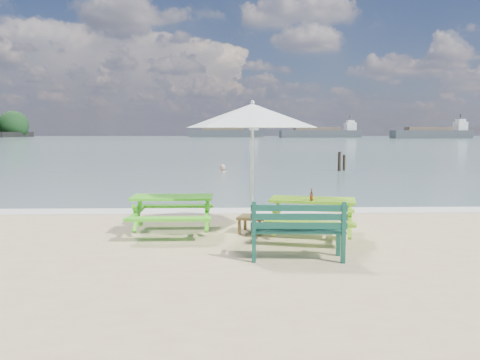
{
  "coord_description": "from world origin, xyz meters",
  "views": [
    {
      "loc": [
        -0.39,
        -7.7,
        2.14
      ],
      "look_at": [
        -0.1,
        3.0,
        1.0
      ],
      "focal_mm": 35.0,
      "sensor_mm": 36.0,
      "label": 1
    }
  ],
  "objects_px": {
    "swimmer": "(222,181)",
    "patio_umbrella": "(252,116)",
    "park_bench": "(297,242)",
    "beer_bottle": "(312,197)",
    "picnic_table_right": "(312,219)",
    "side_table": "(252,224)",
    "picnic_table_left": "(172,215)"
  },
  "relations": [
    {
      "from": "picnic_table_left",
      "to": "swimmer",
      "type": "xyz_separation_m",
      "value": [
        0.89,
        14.46,
        -0.87
      ]
    },
    {
      "from": "picnic_table_left",
      "to": "beer_bottle",
      "type": "bearing_deg",
      "value": -15.66
    },
    {
      "from": "picnic_table_right",
      "to": "patio_umbrella",
      "type": "xyz_separation_m",
      "value": [
        -1.16,
        0.54,
        2.06
      ]
    },
    {
      "from": "side_table",
      "to": "beer_bottle",
      "type": "height_order",
      "value": "beer_bottle"
    },
    {
      "from": "picnic_table_right",
      "to": "swimmer",
      "type": "xyz_separation_m",
      "value": [
        -1.94,
        14.96,
        -0.87
      ]
    },
    {
      "from": "picnic_table_left",
      "to": "picnic_table_right",
      "type": "relative_size",
      "value": 0.84
    },
    {
      "from": "park_bench",
      "to": "patio_umbrella",
      "type": "distance_m",
      "value": 3.03
    },
    {
      "from": "side_table",
      "to": "swimmer",
      "type": "relative_size",
      "value": 0.39
    },
    {
      "from": "picnic_table_right",
      "to": "beer_bottle",
      "type": "distance_m",
      "value": 0.57
    },
    {
      "from": "patio_umbrella",
      "to": "beer_bottle",
      "type": "distance_m",
      "value": 2.08
    },
    {
      "from": "picnic_table_left",
      "to": "patio_umbrella",
      "type": "xyz_separation_m",
      "value": [
        1.66,
        0.04,
        2.06
      ]
    },
    {
      "from": "beer_bottle",
      "to": "swimmer",
      "type": "bearing_deg",
      "value": 97.01
    },
    {
      "from": "side_table",
      "to": "swimmer",
      "type": "bearing_deg",
      "value": 93.09
    },
    {
      "from": "patio_umbrella",
      "to": "beer_bottle",
      "type": "bearing_deg",
      "value": -36.72
    },
    {
      "from": "side_table",
      "to": "patio_umbrella",
      "type": "height_order",
      "value": "patio_umbrella"
    },
    {
      "from": "picnic_table_right",
      "to": "side_table",
      "type": "relative_size",
      "value": 3.19
    },
    {
      "from": "patio_umbrella",
      "to": "swimmer",
      "type": "xyz_separation_m",
      "value": [
        -0.78,
        14.42,
        -2.93
      ]
    },
    {
      "from": "park_bench",
      "to": "side_table",
      "type": "xyz_separation_m",
      "value": [
        -0.64,
        2.04,
        -0.11
      ]
    },
    {
      "from": "park_bench",
      "to": "beer_bottle",
      "type": "relative_size",
      "value": 6.65
    },
    {
      "from": "picnic_table_right",
      "to": "side_table",
      "type": "xyz_separation_m",
      "value": [
        -1.16,
        0.54,
        -0.2
      ]
    },
    {
      "from": "picnic_table_left",
      "to": "park_bench",
      "type": "xyz_separation_m",
      "value": [
        2.31,
        -2.0,
        -0.08
      ]
    },
    {
      "from": "picnic_table_right",
      "to": "park_bench",
      "type": "bearing_deg",
      "value": -109.2
    },
    {
      "from": "side_table",
      "to": "patio_umbrella",
      "type": "bearing_deg",
      "value": 0.0
    },
    {
      "from": "patio_umbrella",
      "to": "swimmer",
      "type": "relative_size",
      "value": 1.94
    },
    {
      "from": "beer_bottle",
      "to": "picnic_table_right",
      "type": "bearing_deg",
      "value": 75.76
    },
    {
      "from": "park_bench",
      "to": "patio_umbrella",
      "type": "bearing_deg",
      "value": 107.47
    },
    {
      "from": "swimmer",
      "to": "beer_bottle",
      "type": "bearing_deg",
      "value": -82.99
    },
    {
      "from": "patio_umbrella",
      "to": "picnic_table_left",
      "type": "bearing_deg",
      "value": -178.49
    },
    {
      "from": "swimmer",
      "to": "patio_umbrella",
      "type": "bearing_deg",
      "value": -86.91
    },
    {
      "from": "picnic_table_right",
      "to": "beer_bottle",
      "type": "bearing_deg",
      "value": -104.24
    },
    {
      "from": "patio_umbrella",
      "to": "park_bench",
      "type": "bearing_deg",
      "value": -72.53
    },
    {
      "from": "picnic_table_left",
      "to": "side_table",
      "type": "bearing_deg",
      "value": 1.51
    }
  ]
}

